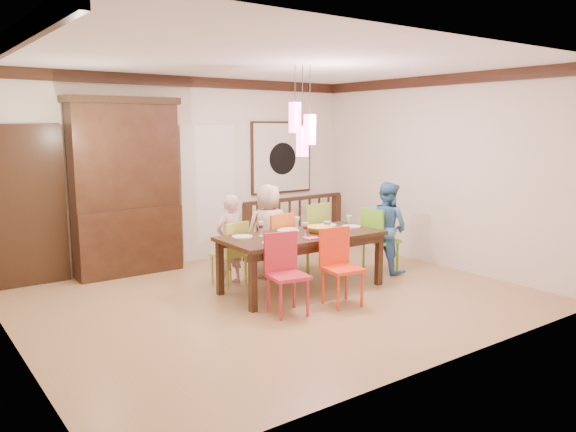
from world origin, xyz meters
TOP-DOWN VIEW (x-y plane):
  - floor at (0.00, 0.00)m, footprint 6.00×6.00m
  - ceiling at (0.00, 0.00)m, footprint 6.00×6.00m
  - wall_back at (0.00, 2.50)m, footprint 6.00×0.00m
  - wall_left at (-3.00, 0.00)m, footprint 0.00×5.00m
  - wall_right at (3.00, 0.00)m, footprint 0.00×5.00m
  - crown_molding at (0.00, 0.00)m, footprint 6.00×5.00m
  - panel_door at (-2.40, 2.45)m, footprint 1.04×0.07m
  - white_doorway at (0.35, 2.46)m, footprint 0.97×0.05m
  - painting at (1.80, 2.46)m, footprint 1.25×0.06m
  - pendant_cluster at (0.47, 0.13)m, footprint 0.27×0.21m
  - dining_table at (0.47, 0.13)m, footprint 2.18×1.04m
  - chair_far_left at (-0.20, 0.89)m, footprint 0.46×0.46m
  - chair_far_mid at (0.52, 0.84)m, footprint 0.46×0.46m
  - chair_far_right at (1.13, 0.85)m, footprint 0.52×0.52m
  - chair_near_left at (-0.26, -0.56)m, footprint 0.48×0.48m
  - chair_near_mid at (0.46, -0.69)m, footprint 0.47×0.47m
  - chair_end_right at (1.99, 0.19)m, footprint 0.44×0.44m
  - china_hutch at (-1.08, 2.30)m, footprint 1.62×0.46m
  - balustrade at (1.71, 1.95)m, footprint 2.11×0.22m
  - person_far_left at (-0.17, 0.92)m, footprint 0.51×0.39m
  - person_far_mid at (0.49, 0.95)m, footprint 0.74×0.58m
  - person_end_right at (2.05, 0.13)m, footprint 0.57×0.70m
  - serving_bowl at (0.72, 0.10)m, footprint 0.36×0.36m
  - small_bowl at (0.26, 0.22)m, footprint 0.24×0.24m
  - cup_left at (-0.03, -0.06)m, footprint 0.15×0.15m
  - cup_right at (1.01, 0.25)m, footprint 0.13×0.13m
  - plate_far_left at (-0.28, 0.40)m, footprint 0.26×0.26m
  - plate_far_mid at (0.50, 0.45)m, footprint 0.26×0.26m
  - plate_far_right at (1.14, 0.41)m, footprint 0.26×0.26m
  - plate_near_left at (-0.18, -0.14)m, footprint 0.26×0.26m
  - plate_near_mid at (0.82, -0.15)m, footprint 0.26×0.26m
  - plate_end_right at (1.34, 0.13)m, footprint 0.26×0.26m
  - wine_glass_a at (-0.05, 0.31)m, footprint 0.08×0.08m
  - wine_glass_b at (0.54, 0.33)m, footprint 0.08×0.08m
  - wine_glass_c at (0.36, -0.08)m, footprint 0.08×0.08m
  - wine_glass_d at (1.19, 0.02)m, footprint 0.08×0.08m
  - napkin at (0.37, -0.19)m, footprint 0.18×0.14m

SIDE VIEW (x-z plane):
  - floor at x=0.00m, z-range 0.00..0.00m
  - balustrade at x=1.71m, z-range 0.02..0.98m
  - chair_far_left at x=-0.20m, z-range 0.06..0.95m
  - chair_near_mid at x=0.46m, z-range 0.07..0.99m
  - chair_near_left at x=-0.26m, z-range 0.07..1.00m
  - chair_far_mid at x=0.52m, z-range 0.07..1.01m
  - chair_end_right at x=1.99m, z-range 0.07..1.03m
  - chair_far_right at x=1.13m, z-range 0.07..1.11m
  - person_far_left at x=-0.17m, z-range 0.00..1.23m
  - dining_table at x=0.47m, z-range 0.29..1.04m
  - person_far_mid at x=0.49m, z-range 0.00..1.34m
  - person_end_right at x=2.05m, z-range 0.00..1.34m
  - plate_far_left at x=-0.28m, z-range 0.75..0.76m
  - plate_far_mid at x=0.50m, z-range 0.75..0.76m
  - plate_far_right at x=1.14m, z-range 0.75..0.76m
  - plate_near_left at x=-0.18m, z-range 0.75..0.76m
  - plate_near_mid at x=0.82m, z-range 0.75..0.76m
  - plate_end_right at x=1.34m, z-range 0.75..0.76m
  - napkin at x=0.37m, z-range 0.75..0.76m
  - small_bowl at x=0.26m, z-range 0.75..0.81m
  - serving_bowl at x=0.72m, z-range 0.75..0.83m
  - cup_left at x=-0.03m, z-range 0.75..0.85m
  - cup_right at x=1.01m, z-range 0.75..0.85m
  - wine_glass_a at x=-0.05m, z-range 0.75..0.94m
  - wine_glass_b at x=0.54m, z-range 0.75..0.94m
  - wine_glass_c at x=0.36m, z-range 0.75..0.94m
  - wine_glass_d at x=1.19m, z-range 0.75..0.94m
  - panel_door at x=-2.40m, z-range -0.07..2.17m
  - white_doorway at x=0.35m, z-range -0.06..2.16m
  - china_hutch at x=-1.08m, z-range 0.00..2.55m
  - wall_back at x=0.00m, z-range -1.55..4.45m
  - wall_left at x=-3.00m, z-range -1.05..3.95m
  - wall_right at x=3.00m, z-range -1.05..3.95m
  - painting at x=1.80m, z-range 0.97..2.22m
  - pendant_cluster at x=0.47m, z-range 1.54..2.68m
  - crown_molding at x=0.00m, z-range 2.74..2.90m
  - ceiling at x=0.00m, z-range 2.90..2.90m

